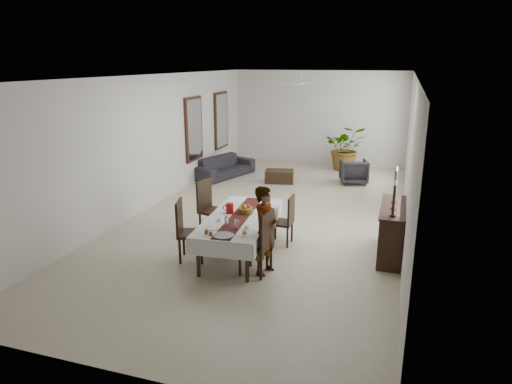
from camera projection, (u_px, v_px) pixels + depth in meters
name	position (u px, v px, depth m)	size (l,w,h in m)	color
floor	(270.00, 215.00, 10.79)	(6.00, 12.00, 0.00)	#BDB596
ceiling	(271.00, 76.00, 9.90)	(6.00, 12.00, 0.02)	silver
wall_back	(319.00, 118.00, 15.83)	(6.00, 0.02, 3.20)	silver
wall_front	(115.00, 247.00, 4.86)	(6.00, 0.02, 3.20)	silver
wall_left	(154.00, 141.00, 11.23)	(0.02, 12.00, 3.20)	silver
wall_right	(409.00, 156.00, 9.46)	(0.02, 12.00, 3.20)	silver
dining_table_top	(240.00, 218.00, 8.46)	(0.96, 2.32, 0.05)	black
table_leg_fl	(198.00, 258.00, 7.62)	(0.07, 0.07, 0.68)	black
table_leg_fr	(247.00, 263.00, 7.43)	(0.07, 0.07, 0.68)	black
table_leg_bl	(235.00, 216.00, 9.68)	(0.07, 0.07, 0.68)	black
table_leg_br	(274.00, 219.00, 9.49)	(0.07, 0.07, 0.68)	black
tablecloth_top	(240.00, 217.00, 8.45)	(1.14, 2.49, 0.01)	silver
tablecloth_drape_left	(211.00, 221.00, 8.61)	(0.01, 2.49, 0.29)	white
tablecloth_drape_right	(270.00, 226.00, 8.36)	(0.01, 2.49, 0.29)	silver
tablecloth_drape_near	(219.00, 250.00, 7.33)	(1.14, 0.01, 0.29)	silver
tablecloth_drape_far	(256.00, 204.00, 9.64)	(1.14, 0.01, 0.29)	white
table_runner	(240.00, 216.00, 8.45)	(0.34, 2.41, 0.00)	#531C17
red_pitcher	(230.00, 208.00, 8.61)	(0.14, 0.14, 0.19)	#9B0B0F
pitcher_handle	(225.00, 208.00, 8.63)	(0.12, 0.12, 0.02)	maroon
wine_glass_near	(237.00, 224.00, 7.81)	(0.07, 0.07, 0.16)	white
wine_glass_mid	(226.00, 221.00, 7.95)	(0.07, 0.07, 0.16)	white
teacup_right	(247.00, 227.00, 7.83)	(0.09, 0.09, 0.06)	white
saucer_right	(247.00, 228.00, 7.84)	(0.14, 0.14, 0.01)	white
teacup_left	(219.00, 220.00, 8.19)	(0.09, 0.09, 0.06)	silver
saucer_left	(219.00, 221.00, 8.19)	(0.14, 0.14, 0.01)	white
plate_near_right	(244.00, 234.00, 7.56)	(0.23, 0.23, 0.01)	white
bread_near_right	(244.00, 233.00, 7.55)	(0.09, 0.09, 0.09)	#DAB86A
plate_near_left	(212.00, 228.00, 7.83)	(0.23, 0.23, 0.01)	silver
plate_far_left	(232.00, 206.00, 9.01)	(0.23, 0.23, 0.01)	white
serving_tray	(223.00, 236.00, 7.50)	(0.35, 0.35, 0.02)	#46454B
jam_jar_a	(211.00, 234.00, 7.51)	(0.06, 0.06, 0.07)	#835913
jam_jar_b	(206.00, 232.00, 7.59)	(0.06, 0.06, 0.07)	brown
fruit_basket	(246.00, 210.00, 8.65)	(0.29, 0.29, 0.10)	brown
fruit_red	(247.00, 206.00, 8.64)	(0.09, 0.09, 0.09)	maroon
fruit_green	(244.00, 206.00, 8.66)	(0.08, 0.08, 0.08)	#477523
fruit_yellow	(245.00, 207.00, 8.58)	(0.08, 0.08, 0.08)	gold
chair_right_near_seat	(256.00, 246.00, 7.71)	(0.48, 0.48, 0.05)	black
chair_right_near_leg_fl	(261.00, 267.00, 7.53)	(0.05, 0.05, 0.48)	black
chair_right_near_leg_fr	(271.00, 258.00, 7.87)	(0.05, 0.05, 0.48)	black
chair_right_near_leg_bl	(240.00, 262.00, 7.69)	(0.05, 0.05, 0.48)	black
chair_right_near_leg_br	(251.00, 254.00, 8.03)	(0.05, 0.05, 0.48)	black
chair_right_near_back	(267.00, 229.00, 7.52)	(0.48, 0.04, 0.61)	black
chair_right_far_seat	(281.00, 223.00, 8.98)	(0.42, 0.42, 0.05)	black
chair_right_far_leg_fl	(287.00, 238.00, 8.83)	(0.04, 0.04, 0.42)	black
chair_right_far_leg_fr	(292.00, 232.00, 9.15)	(0.04, 0.04, 0.42)	black
chair_right_far_leg_bl	(270.00, 236.00, 8.94)	(0.04, 0.04, 0.42)	black
chair_right_far_leg_br	(275.00, 230.00, 9.26)	(0.04, 0.04, 0.42)	black
chair_right_far_back	(291.00, 210.00, 8.84)	(0.42, 0.04, 0.54)	black
chair_left_near_seat	(192.00, 234.00, 8.24)	(0.48, 0.48, 0.05)	black
chair_left_near_leg_fl	(184.00, 243.00, 8.51)	(0.05, 0.05, 0.47)	black
chair_left_near_leg_fr	(180.00, 251.00, 8.13)	(0.05, 0.05, 0.47)	black
chair_left_near_leg_bl	(205.00, 243.00, 8.50)	(0.05, 0.05, 0.47)	black
chair_left_near_leg_br	(202.00, 252.00, 8.12)	(0.05, 0.05, 0.47)	black
chair_left_near_back	(179.00, 217.00, 8.16)	(0.48, 0.04, 0.61)	black
chair_left_far_seat	(213.00, 211.00, 9.46)	(0.48, 0.48, 0.06)	black
chair_left_far_leg_fl	(211.00, 219.00, 9.79)	(0.05, 0.05, 0.48)	black
chair_left_far_leg_fr	(200.00, 224.00, 9.46)	(0.05, 0.05, 0.48)	black
chair_left_far_leg_bl	(227.00, 222.00, 9.60)	(0.05, 0.05, 0.48)	black
chair_left_far_leg_br	(216.00, 228.00, 9.27)	(0.05, 0.05, 0.48)	black
chair_left_far_back	(204.00, 194.00, 9.47)	(0.48, 0.04, 0.62)	black
woman	(265.00, 231.00, 7.66)	(0.56, 0.37, 1.53)	gray
sideboard_body	(391.00, 232.00, 8.44)	(0.41, 1.54, 0.93)	black
sideboard_top	(394.00, 207.00, 8.30)	(0.45, 1.60, 0.03)	black
candlestick_near_base	(393.00, 215.00, 7.78)	(0.10, 0.10, 0.03)	black
candlestick_near_shaft	(394.00, 200.00, 7.70)	(0.05, 0.05, 0.51)	black
candlestick_near_candle	(396.00, 183.00, 7.62)	(0.04, 0.04, 0.08)	white
candlestick_mid_base	(393.00, 208.00, 8.15)	(0.10, 0.10, 0.03)	black
candlestick_mid_shaft	(395.00, 189.00, 8.06)	(0.05, 0.05, 0.67)	black
candlestick_mid_candle	(397.00, 169.00, 7.95)	(0.04, 0.04, 0.08)	silver
candlestick_far_base	(394.00, 202.00, 8.53)	(0.10, 0.10, 0.03)	black
candlestick_far_shaft	(395.00, 186.00, 8.45)	(0.05, 0.05, 0.57)	black
candlestick_far_candle	(397.00, 169.00, 8.36)	(0.04, 0.04, 0.08)	white
sofa	(224.00, 167.00, 14.28)	(2.15, 0.84, 0.63)	#272429
armchair	(354.00, 171.00, 13.49)	(0.76, 0.78, 0.71)	#2C292F
coffee_table	(279.00, 176.00, 13.63)	(0.83, 0.55, 0.37)	black
potted_plant	(346.00, 148.00, 15.06)	(1.33, 1.16, 1.48)	#305C24
mirror_frame_near	(194.00, 129.00, 13.23)	(0.06, 1.05, 1.85)	black
mirror_glass_near	(195.00, 129.00, 13.22)	(0.01, 0.90, 1.70)	silver
mirror_frame_far	(221.00, 120.00, 15.15)	(0.06, 1.05, 1.85)	black
mirror_glass_far	(222.00, 120.00, 15.14)	(0.01, 0.90, 1.70)	white
fan_rod	(301.00, 76.00, 12.67)	(0.04, 0.04, 0.20)	silver
fan_hub	(301.00, 83.00, 12.72)	(0.16, 0.16, 0.08)	silver
fan_blade_n	(304.00, 83.00, 13.04)	(0.10, 0.55, 0.01)	white
fan_blade_s	(298.00, 84.00, 12.40)	(0.10, 0.55, 0.01)	silver
fan_blade_e	(313.00, 84.00, 12.62)	(0.55, 0.10, 0.01)	silver
fan_blade_w	(289.00, 83.00, 12.83)	(0.55, 0.10, 0.01)	white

